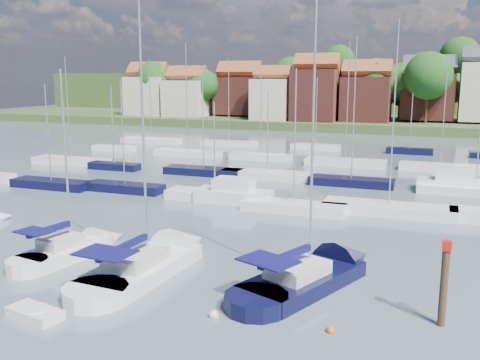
% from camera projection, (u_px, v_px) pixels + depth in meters
% --- Properties ---
extents(ground, '(260.00, 260.00, 0.00)m').
position_uv_depth(ground, '(333.00, 170.00, 65.05)').
color(ground, '#404B57').
rests_on(ground, ground).
extents(sailboat_left, '(4.01, 9.55, 12.71)m').
position_uv_depth(sailboat_left, '(77.00, 249.00, 34.40)').
color(sailboat_left, silver).
rests_on(sailboat_left, ground).
extents(sailboat_centre, '(4.32, 13.15, 17.51)m').
position_uv_depth(sailboat_centre, '(159.00, 260.00, 32.37)').
color(sailboat_centre, silver).
rests_on(sailboat_centre, ground).
extents(sailboat_navy, '(7.63, 12.58, 16.96)m').
position_uv_depth(sailboat_navy, '(320.00, 274.00, 30.12)').
color(sailboat_navy, black).
rests_on(sailboat_navy, ground).
extents(tender, '(2.99, 1.82, 0.60)m').
position_uv_depth(tender, '(35.00, 313.00, 25.39)').
color(tender, silver).
rests_on(tender, ground).
extents(timber_piling, '(0.40, 0.40, 6.32)m').
position_uv_depth(timber_piling, '(442.00, 304.00, 24.48)').
color(timber_piling, '#4C331E').
rests_on(timber_piling, ground).
extents(buoy_b, '(0.55, 0.55, 0.55)m').
position_uv_depth(buoy_b, '(71.00, 295.00, 28.03)').
color(buoy_b, beige).
rests_on(buoy_b, ground).
extents(buoy_c, '(0.51, 0.51, 0.51)m').
position_uv_depth(buoy_c, '(120.00, 283.00, 29.76)').
color(buoy_c, '#D85914').
rests_on(buoy_c, ground).
extents(buoy_d, '(0.51, 0.51, 0.51)m').
position_uv_depth(buoy_d, '(214.00, 317.00, 25.55)').
color(buoy_d, beige).
rests_on(buoy_d, ground).
extents(buoy_e, '(0.51, 0.51, 0.51)m').
position_uv_depth(buoy_e, '(295.00, 265.00, 32.44)').
color(buoy_e, '#D85914').
rests_on(buoy_e, ground).
extents(buoy_f, '(0.41, 0.41, 0.41)m').
position_uv_depth(buoy_f, '(331.00, 332.00, 24.00)').
color(buoy_f, '#D85914').
rests_on(buoy_f, ground).
extents(marina_field, '(79.62, 41.41, 15.93)m').
position_uv_depth(marina_field, '(342.00, 174.00, 59.86)').
color(marina_field, silver).
rests_on(marina_field, ground).
extents(far_shore_town, '(212.46, 90.00, 22.27)m').
position_uv_depth(far_shore_town, '(404.00, 100.00, 148.62)').
color(far_shore_town, '#465329').
rests_on(far_shore_town, ground).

